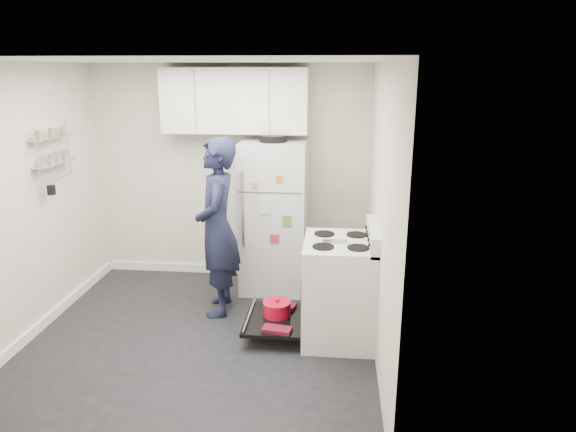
# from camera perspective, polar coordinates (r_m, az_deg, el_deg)

# --- Properties ---
(room) EXTENTS (3.21, 3.21, 2.51)m
(room) POSITION_cam_1_polar(r_m,az_deg,el_deg) (4.60, -10.50, 0.28)
(room) COLOR black
(room) RESTS_ON ground
(electric_range) EXTENTS (0.66, 0.76, 1.10)m
(electric_range) POSITION_cam_1_polar(r_m,az_deg,el_deg) (4.80, 5.55, -8.24)
(electric_range) COLOR silver
(electric_range) RESTS_ON ground
(open_oven_door) EXTENTS (0.55, 0.70, 0.22)m
(open_oven_door) POSITION_cam_1_polar(r_m,az_deg,el_deg) (4.97, -1.39, -10.93)
(open_oven_door) COLOR black
(open_oven_door) RESTS_ON ground
(refrigerator) EXTENTS (0.72, 0.74, 1.75)m
(refrigerator) POSITION_cam_1_polar(r_m,az_deg,el_deg) (5.74, -1.57, -0.02)
(refrigerator) COLOR silver
(refrigerator) RESTS_ON ground
(upper_cabinets) EXTENTS (1.60, 0.33, 0.70)m
(upper_cabinets) POSITION_cam_1_polar(r_m,az_deg,el_deg) (5.77, -5.90, 12.64)
(upper_cabinets) COLOR silver
(upper_cabinets) RESTS_ON room
(wall_shelf_rack) EXTENTS (0.14, 0.60, 0.61)m
(wall_shelf_rack) POSITION_cam_1_polar(r_m,az_deg,el_deg) (5.50, -24.64, 6.66)
(wall_shelf_rack) COLOR #B2B2B7
(wall_shelf_rack) RESTS_ON room
(person) EXTENTS (0.51, 0.71, 1.81)m
(person) POSITION_cam_1_polar(r_m,az_deg,el_deg) (5.18, -7.85, -1.29)
(person) COLOR #171A33
(person) RESTS_ON ground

